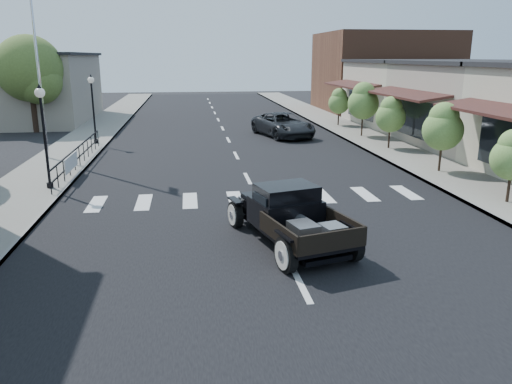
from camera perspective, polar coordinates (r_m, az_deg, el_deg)
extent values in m
plane|color=black|center=(14.11, 2.40, -5.21)|extent=(120.00, 120.00, 0.00)
cube|color=black|center=(28.54, -2.86, 5.31)|extent=(14.00, 80.00, 0.02)
cube|color=gray|center=(29.09, -19.85, 4.74)|extent=(3.00, 80.00, 0.15)
cube|color=gray|center=(30.43, 13.37, 5.67)|extent=(3.00, 80.00, 0.15)
cube|color=gray|center=(42.99, -25.25, 10.60)|extent=(10.00, 12.00, 5.00)
cube|color=#A69D8B|center=(31.38, 26.24, 8.82)|extent=(10.00, 9.00, 4.50)
cube|color=beige|center=(39.17, 18.96, 10.53)|extent=(10.00, 9.00, 4.50)
cube|color=brown|center=(48.44, 14.32, 13.12)|extent=(11.00, 10.00, 7.00)
cylinder|color=silver|center=(25.94, -23.94, 15.62)|extent=(0.12, 0.12, 11.02)
imported|color=black|center=(31.75, 3.10, 7.65)|extent=(3.76, 5.77, 1.48)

